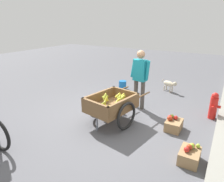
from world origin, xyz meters
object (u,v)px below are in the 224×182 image
at_px(fire_hydrant, 214,106).
at_px(apple_crate, 190,155).
at_px(dog, 169,84).
at_px(plastic_bucket, 123,85).
at_px(vendor_person, 140,75).
at_px(mixed_fruit_crate, 173,124).
at_px(fruit_cart, 112,106).

relative_size(fire_hydrant, apple_crate, 1.52).
relative_size(dog, apple_crate, 1.38).
xyz_separation_m(fire_hydrant, apple_crate, (1.97, -0.17, -0.21)).
xyz_separation_m(fire_hydrant, plastic_bucket, (-0.91, -2.97, -0.19)).
distance_m(fire_hydrant, plastic_bucket, 3.11).
bearing_deg(vendor_person, plastic_bucket, -137.04).
height_order(fire_hydrant, mixed_fruit_crate, fire_hydrant).
distance_m(dog, mixed_fruit_crate, 2.59).
bearing_deg(fruit_cart, apple_crate, 74.20).
height_order(vendor_person, fire_hydrant, vendor_person).
relative_size(dog, plastic_bucket, 2.15).
bearing_deg(fire_hydrant, fruit_cart, -54.36).
relative_size(vendor_person, plastic_bucket, 5.61).
height_order(apple_crate, mixed_fruit_crate, same).
height_order(fruit_cart, plastic_bucket, fruit_cart).
relative_size(fruit_cart, fire_hydrant, 2.63).
relative_size(fire_hydrant, mixed_fruit_crate, 1.52).
relative_size(fruit_cart, vendor_person, 1.11).
distance_m(dog, plastic_bucket, 1.60).
height_order(fire_hydrant, plastic_bucket, fire_hydrant).
xyz_separation_m(dog, plastic_bucket, (0.53, -1.50, -0.13)).
distance_m(vendor_person, dog, 1.92).
xyz_separation_m(dog, mixed_fruit_crate, (2.47, 0.78, -0.14)).
bearing_deg(fire_hydrant, mixed_fruit_crate, -33.72).
bearing_deg(dog, fruit_cart, -10.83).
xyz_separation_m(vendor_person, fire_hydrant, (-0.32, 1.82, -0.61)).
relative_size(dog, fire_hydrant, 0.90).
bearing_deg(apple_crate, vendor_person, -134.92).
height_order(dog, apple_crate, dog).
relative_size(fruit_cart, dog, 2.91).
xyz_separation_m(fruit_cart, dog, (-2.89, 0.55, -0.17)).
xyz_separation_m(fire_hydrant, mixed_fruit_crate, (1.02, -0.68, -0.20)).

